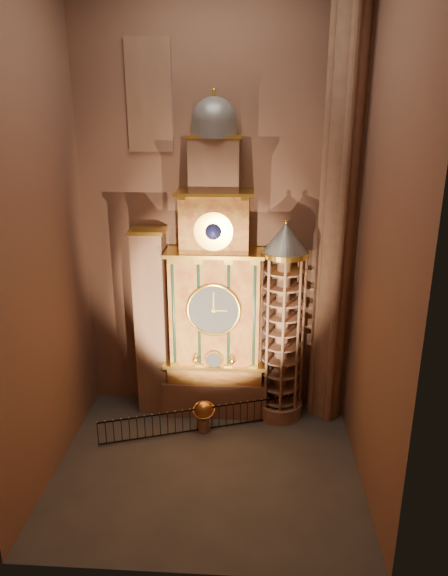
# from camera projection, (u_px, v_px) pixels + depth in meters

# --- Properties ---
(floor) EXTENTS (14.00, 14.00, 0.00)m
(floor) POSITION_uv_depth(u_px,v_px,m) (208.00, 466.00, 24.06)
(floor) COLOR #383330
(floor) RESTS_ON ground
(wall_back) EXTENTS (22.00, 0.00, 22.00)m
(wall_back) POSITION_uv_depth(u_px,v_px,m) (216.00, 210.00, 26.23)
(wall_back) COLOR brown
(wall_back) RESTS_ON floor
(wall_left) EXTENTS (0.00, 22.00, 22.00)m
(wall_left) POSITION_uv_depth(u_px,v_px,m) (35.00, 234.00, 20.97)
(wall_left) COLOR brown
(wall_left) RESTS_ON floor
(wall_right) EXTENTS (0.00, 22.00, 22.00)m
(wall_right) POSITION_uv_depth(u_px,v_px,m) (382.00, 239.00, 20.15)
(wall_right) COLOR brown
(wall_right) RESTS_ON floor
(astronomical_clock) EXTENTS (5.60, 2.41, 16.70)m
(astronomical_clock) POSITION_uv_depth(u_px,v_px,m) (215.00, 297.00, 26.63)
(astronomical_clock) COLOR #8C634C
(astronomical_clock) RESTS_ON floor
(portrait_tower) EXTENTS (1.80, 1.60, 10.20)m
(portrait_tower) POSITION_uv_depth(u_px,v_px,m) (152.00, 322.00, 27.33)
(portrait_tower) COLOR #8C634C
(portrait_tower) RESTS_ON floor
(stair_turret) EXTENTS (2.50, 2.50, 10.80)m
(stair_turret) POSITION_uv_depth(u_px,v_px,m) (282.00, 325.00, 26.63)
(stair_turret) COLOR #8C634C
(stair_turret) RESTS_ON floor
(gothic_pier) EXTENTS (2.04, 2.04, 22.00)m
(gothic_pier) POSITION_uv_depth(u_px,v_px,m) (340.00, 215.00, 24.93)
(gothic_pier) COLOR #8C634C
(gothic_pier) RESTS_ON floor
(stained_glass_window) EXTENTS (2.20, 0.14, 5.20)m
(stained_glass_window) POSITION_uv_depth(u_px,v_px,m) (149.00, 96.00, 24.59)
(stained_glass_window) COLOR navy
(stained_glass_window) RESTS_ON wall_back
(celestial_globe) EXTENTS (1.19, 1.13, 1.67)m
(celestial_globe) POSITION_uv_depth(u_px,v_px,m) (204.00, 413.00, 26.49)
(celestial_globe) COLOR #8C634C
(celestial_globe) RESTS_ON floor
(iron_railing) EXTENTS (9.89, 3.28, 1.29)m
(iron_railing) POSITION_uv_depth(u_px,v_px,m) (201.00, 419.00, 26.49)
(iron_railing) COLOR black
(iron_railing) RESTS_ON floor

